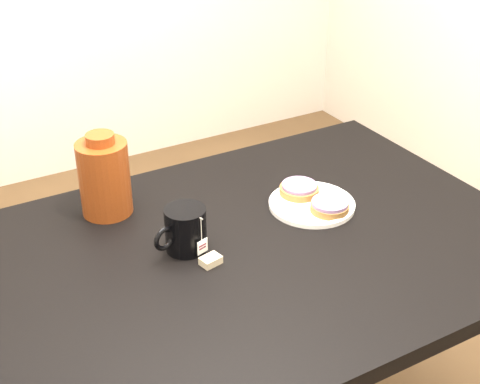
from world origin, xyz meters
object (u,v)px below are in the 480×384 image
(bagel_front, at_px, (330,206))
(teabag_pouch, at_px, (211,260))
(plate, at_px, (312,203))
(mug, at_px, (185,229))
(bagel_back, at_px, (299,189))
(table, at_px, (233,280))
(bagel_package, at_px, (104,177))

(bagel_front, xyz_separation_m, teabag_pouch, (-0.35, -0.04, -0.02))
(plate, xyz_separation_m, bagel_front, (0.01, -0.06, 0.02))
(teabag_pouch, bearing_deg, mug, 106.05)
(mug, bearing_deg, plate, -15.18)
(bagel_back, bearing_deg, table, -154.63)
(mug, distance_m, teabag_pouch, 0.09)
(plate, distance_m, bagel_front, 0.06)
(plate, bearing_deg, table, -164.95)
(table, bearing_deg, mug, 147.19)
(table, height_order, teabag_pouch, teabag_pouch)
(plate, bearing_deg, bagel_package, 153.05)
(bagel_front, distance_m, bagel_package, 0.56)
(bagel_back, distance_m, bagel_front, 0.11)
(teabag_pouch, bearing_deg, plate, 15.46)
(bagel_back, bearing_deg, bagel_package, 158.54)
(table, distance_m, bagel_front, 0.30)
(bagel_package, bearing_deg, mug, -68.44)
(plate, height_order, teabag_pouch, teabag_pouch)
(bagel_back, distance_m, teabag_pouch, 0.36)
(bagel_back, relative_size, teabag_pouch, 3.04)
(bagel_front, relative_size, bagel_package, 0.56)
(plate, height_order, bagel_package, bagel_package)
(bagel_front, bearing_deg, teabag_pouch, -173.87)
(plate, distance_m, mug, 0.36)
(bagel_package, bearing_deg, bagel_back, -21.46)
(table, xyz_separation_m, bagel_front, (0.28, 0.02, 0.11))
(plate, bearing_deg, bagel_back, 93.16)
(bagel_front, height_order, mug, mug)
(plate, height_order, bagel_back, bagel_back)
(bagel_back, xyz_separation_m, bagel_package, (-0.45, 0.18, 0.07))
(bagel_back, xyz_separation_m, mug, (-0.36, -0.07, 0.03))
(table, bearing_deg, bagel_back, 25.37)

